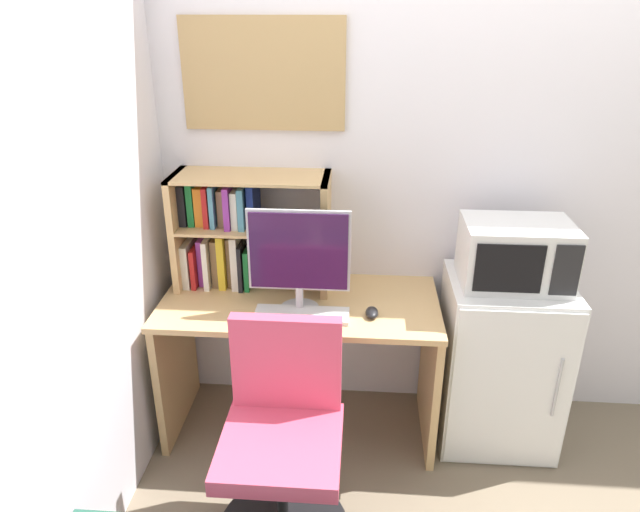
{
  "coord_description": "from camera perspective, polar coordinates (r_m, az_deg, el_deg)",
  "views": [
    {
      "loc": [
        -0.6,
        -2.72,
        2.05
      ],
      "look_at": [
        -0.79,
        -0.34,
        1.0
      ],
      "focal_mm": 32.19,
      "sensor_mm": 36.0,
      "label": 1
    }
  ],
  "objects": [
    {
      "name": "monitor",
      "position": [
        2.55,
        -2.12,
        -0.03
      ],
      "size": [
        0.46,
        0.18,
        0.49
      ],
      "color": "#B7B7BC",
      "rests_on": "desk"
    },
    {
      "name": "computer_mouse",
      "position": [
        2.62,
        5.18,
        -5.62
      ],
      "size": [
        0.06,
        0.1,
        0.04
      ],
      "primitive_type": "ellipsoid",
      "color": "black",
      "rests_on": "desk"
    },
    {
      "name": "keyboard",
      "position": [
        2.61,
        -1.83,
        -5.85
      ],
      "size": [
        0.43,
        0.14,
        0.02
      ],
      "primitive_type": "cube",
      "color": "silver",
      "rests_on": "desk"
    },
    {
      "name": "desk",
      "position": [
        2.86,
        -1.97,
        -8.35
      ],
      "size": [
        1.33,
        0.63,
        0.75
      ],
      "color": "tan",
      "rests_on": "ground_plane"
    },
    {
      "name": "wall_back",
      "position": [
        3.01,
        23.94,
        7.41
      ],
      "size": [
        6.4,
        0.04,
        2.6
      ],
      "primitive_type": "cube",
      "color": "silver",
      "rests_on": "ground_plane"
    },
    {
      "name": "desk_chair",
      "position": [
        2.45,
        -3.67,
        -18.61
      ],
      "size": [
        0.54,
        0.54,
        0.92
      ],
      "color": "black",
      "rests_on": "ground_plane"
    },
    {
      "name": "mini_fridge",
      "position": [
        3.0,
        17.42,
        -10.0
      ],
      "size": [
        0.56,
        0.51,
        0.87
      ],
      "color": "white",
      "rests_on": "ground_plane"
    },
    {
      "name": "wall_corkboard",
      "position": [
        2.76,
        -5.67,
        17.52
      ],
      "size": [
        0.75,
        0.02,
        0.5
      ],
      "primitive_type": "cube",
      "color": "tan"
    },
    {
      "name": "hutch_bookshelf",
      "position": [
        2.85,
        -8.71,
        2.64
      ],
      "size": [
        0.75,
        0.3,
        0.57
      ],
      "color": "tan",
      "rests_on": "desk"
    },
    {
      "name": "microwave",
      "position": [
        2.73,
        18.87,
        0.24
      ],
      "size": [
        0.48,
        0.34,
        0.29
      ],
      "color": "silver",
      "rests_on": "mini_fridge"
    }
  ]
}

